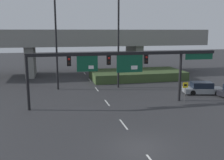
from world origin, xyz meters
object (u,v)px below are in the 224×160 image
object	(u,v)px
signal_gantry	(122,61)
highway_light_pole_near	(56,35)
parked_sedan_near_right	(203,88)
speed_limit_sign	(185,89)
highway_light_pole_far	(119,21)

from	to	relation	value
signal_gantry	highway_light_pole_near	distance (m)	11.04
highway_light_pole_near	parked_sedan_near_right	distance (m)	19.30
speed_limit_sign	highway_light_pole_far	world-z (taller)	highway_light_pole_far
signal_gantry	highway_light_pole_near	xyz separation A→B (m)	(-6.33, 8.68, 2.56)
speed_limit_sign	parked_sedan_near_right	size ratio (longest dim) A/B	0.45
signal_gantry	highway_light_pole_near	bearing A→B (deg)	126.08
parked_sedan_near_right	highway_light_pole_far	bearing A→B (deg)	160.49
speed_limit_sign	signal_gantry	bearing A→B (deg)	173.85
speed_limit_sign	highway_light_pole_near	bearing A→B (deg)	144.30
parked_sedan_near_right	signal_gantry	bearing A→B (deg)	-154.89
highway_light_pole_near	highway_light_pole_far	distance (m)	8.19
highway_light_pole_near	parked_sedan_near_right	world-z (taller)	highway_light_pole_near
speed_limit_sign	parked_sedan_near_right	bearing A→B (deg)	36.89
signal_gantry	parked_sedan_near_right	xyz separation A→B (m)	(10.69, 2.21, -3.83)
highway_light_pole_near	speed_limit_sign	bearing A→B (deg)	-35.70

